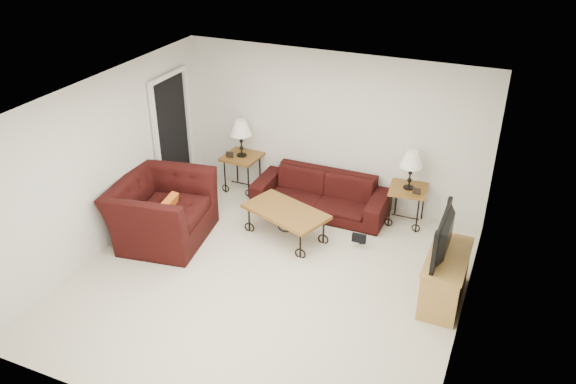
# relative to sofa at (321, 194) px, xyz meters

# --- Properties ---
(ground) EXTENTS (5.00, 5.00, 0.00)m
(ground) POSITION_rel_sofa_xyz_m (-0.00, -2.02, -0.31)
(ground) COLOR beige
(ground) RESTS_ON ground
(wall_back) EXTENTS (5.00, 0.02, 2.50)m
(wall_back) POSITION_rel_sofa_xyz_m (-0.00, 0.48, 0.94)
(wall_back) COLOR silver
(wall_back) RESTS_ON ground
(wall_front) EXTENTS (5.00, 0.02, 2.50)m
(wall_front) POSITION_rel_sofa_xyz_m (-0.00, -4.52, 0.94)
(wall_front) COLOR silver
(wall_front) RESTS_ON ground
(wall_left) EXTENTS (0.02, 5.00, 2.50)m
(wall_left) POSITION_rel_sofa_xyz_m (-2.50, -2.02, 0.94)
(wall_left) COLOR silver
(wall_left) RESTS_ON ground
(wall_right) EXTENTS (0.02, 5.00, 2.50)m
(wall_right) POSITION_rel_sofa_xyz_m (2.50, -2.02, 0.94)
(wall_right) COLOR silver
(wall_right) RESTS_ON ground
(ceiling) EXTENTS (5.00, 5.00, 0.00)m
(ceiling) POSITION_rel_sofa_xyz_m (-0.00, -2.02, 2.19)
(ceiling) COLOR white
(ceiling) RESTS_ON wall_back
(doorway) EXTENTS (0.08, 0.94, 2.04)m
(doorway) POSITION_rel_sofa_xyz_m (-2.47, -0.37, 0.71)
(doorway) COLOR black
(doorway) RESTS_ON ground
(sofa) EXTENTS (2.15, 0.84, 0.63)m
(sofa) POSITION_rel_sofa_xyz_m (0.00, 0.00, 0.00)
(sofa) COLOR black
(sofa) RESTS_ON ground
(side_table_left) EXTENTS (0.61, 0.61, 0.64)m
(side_table_left) POSITION_rel_sofa_xyz_m (-1.50, 0.18, 0.01)
(side_table_left) COLOR brown
(side_table_left) RESTS_ON ground
(side_table_right) EXTENTS (0.62, 0.62, 0.61)m
(side_table_right) POSITION_rel_sofa_xyz_m (1.35, 0.18, -0.01)
(side_table_right) COLOR brown
(side_table_right) RESTS_ON ground
(lamp_left) EXTENTS (0.38, 0.38, 0.64)m
(lamp_left) POSITION_rel_sofa_xyz_m (-1.50, 0.18, 0.64)
(lamp_left) COLOR black
(lamp_left) RESTS_ON side_table_left
(lamp_right) EXTENTS (0.39, 0.39, 0.61)m
(lamp_right) POSITION_rel_sofa_xyz_m (1.35, 0.18, 0.61)
(lamp_right) COLOR black
(lamp_right) RESTS_ON side_table_right
(photo_frame_left) EXTENTS (0.13, 0.03, 0.11)m
(photo_frame_left) POSITION_rel_sofa_xyz_m (-1.65, 0.03, 0.38)
(photo_frame_left) COLOR black
(photo_frame_left) RESTS_ON side_table_left
(photo_frame_right) EXTENTS (0.12, 0.03, 0.10)m
(photo_frame_right) POSITION_rel_sofa_xyz_m (1.50, 0.03, 0.35)
(photo_frame_right) COLOR black
(photo_frame_right) RESTS_ON side_table_right
(coffee_table) EXTENTS (1.39, 1.05, 0.47)m
(coffee_table) POSITION_rel_sofa_xyz_m (-0.20, -0.94, -0.08)
(coffee_table) COLOR brown
(coffee_table) RESTS_ON ground
(armchair) EXTENTS (1.46, 1.61, 0.93)m
(armchair) POSITION_rel_sofa_xyz_m (-1.88, -1.67, 0.15)
(armchair) COLOR black
(armchair) RESTS_ON ground
(throw_pillow) EXTENTS (0.17, 0.43, 0.42)m
(throw_pillow) POSITION_rel_sofa_xyz_m (-1.73, -1.72, 0.21)
(throw_pillow) COLOR #DA551C
(throw_pillow) RESTS_ON armchair
(tv_stand) EXTENTS (0.46, 1.10, 0.66)m
(tv_stand) POSITION_rel_sofa_xyz_m (2.23, -1.49, 0.02)
(tv_stand) COLOR tan
(tv_stand) RESTS_ON ground
(television) EXTENTS (0.13, 0.98, 0.57)m
(television) POSITION_rel_sofa_xyz_m (2.21, -1.49, 0.63)
(television) COLOR black
(television) RESTS_ON tv_stand
(backpack) EXTENTS (0.35, 0.29, 0.41)m
(backpack) POSITION_rel_sofa_xyz_m (0.89, -0.68, -0.11)
(backpack) COLOR black
(backpack) RESTS_ON ground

